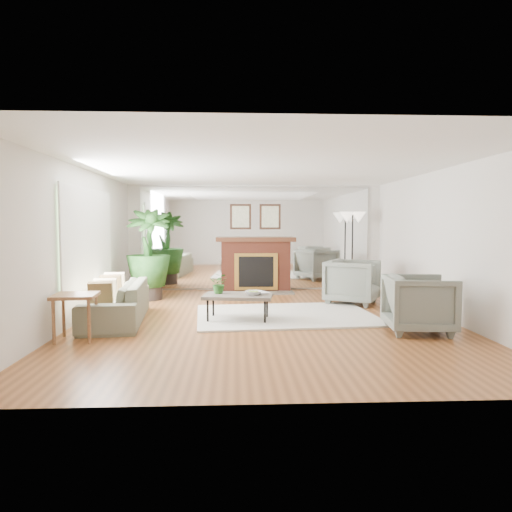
{
  "coord_description": "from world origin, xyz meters",
  "views": [
    {
      "loc": [
        -0.49,
        -7.38,
        1.57
      ],
      "look_at": [
        -0.12,
        0.6,
        1.02
      ],
      "focal_mm": 32.0,
      "sensor_mm": 36.0,
      "label": 1
    }
  ],
  "objects": [
    {
      "name": "ground",
      "position": [
        0.0,
        0.0,
        0.0
      ],
      "size": [
        7.0,
        7.0,
        0.0
      ],
      "primitive_type": "plane",
      "color": "brown",
      "rests_on": "ground"
    },
    {
      "name": "wall_left",
      "position": [
        -2.99,
        0.0,
        1.25
      ],
      "size": [
        0.02,
        7.0,
        2.5
      ],
      "primitive_type": "cube",
      "color": "silver",
      "rests_on": "ground"
    },
    {
      "name": "wall_right",
      "position": [
        2.99,
        0.0,
        1.25
      ],
      "size": [
        0.02,
        7.0,
        2.5
      ],
      "primitive_type": "cube",
      "color": "silver",
      "rests_on": "ground"
    },
    {
      "name": "wall_back",
      "position": [
        0.0,
        3.49,
        1.25
      ],
      "size": [
        6.0,
        0.02,
        2.5
      ],
      "primitive_type": "cube",
      "color": "silver",
      "rests_on": "ground"
    },
    {
      "name": "mirror_panel",
      "position": [
        0.0,
        3.47,
        1.25
      ],
      "size": [
        5.4,
        0.04,
        2.4
      ],
      "primitive_type": "cube",
      "color": "silver",
      "rests_on": "wall_back"
    },
    {
      "name": "window_panel",
      "position": [
        -2.96,
        0.4,
        1.35
      ],
      "size": [
        0.04,
        2.4,
        1.5
      ],
      "primitive_type": "cube",
      "color": "#B2E09E",
      "rests_on": "wall_left"
    },
    {
      "name": "fireplace",
      "position": [
        0.0,
        3.26,
        0.66
      ],
      "size": [
        1.85,
        0.83,
        2.05
      ],
      "color": "maroon",
      "rests_on": "ground"
    },
    {
      "name": "area_rug",
      "position": [
        0.37,
        0.32,
        0.02
      ],
      "size": [
        3.14,
        2.35,
        0.03
      ],
      "primitive_type": "cube",
      "rotation": [
        0.0,
        0.0,
        0.07
      ],
      "color": "white",
      "rests_on": "ground"
    },
    {
      "name": "coffee_table",
      "position": [
        -0.44,
        -0.05,
        0.4
      ],
      "size": [
        1.17,
        0.79,
        0.44
      ],
      "rotation": [
        0.0,
        0.0,
        -0.15
      ],
      "color": "#675D52",
      "rests_on": "ground"
    },
    {
      "name": "sofa",
      "position": [
        -2.41,
        0.01,
        0.32
      ],
      "size": [
        1.07,
        2.26,
        0.64
      ],
      "primitive_type": "imported",
      "rotation": [
        0.0,
        0.0,
        -1.47
      ],
      "color": "slate",
      "rests_on": "ground"
    },
    {
      "name": "armchair_back",
      "position": [
        1.83,
        1.46,
        0.44
      ],
      "size": [
        1.3,
        1.29,
        0.88
      ],
      "primitive_type": "imported",
      "rotation": [
        0.0,
        0.0,
        1.08
      ],
      "color": "slate",
      "rests_on": "ground"
    },
    {
      "name": "armchair_front",
      "position": [
        2.18,
        -0.94,
        0.42
      ],
      "size": [
        1.02,
        1.0,
        0.84
      ],
      "primitive_type": "imported",
      "rotation": [
        0.0,
        0.0,
        1.46
      ],
      "color": "slate",
      "rests_on": "ground"
    },
    {
      "name": "side_table",
      "position": [
        -2.65,
        -1.17,
        0.53
      ],
      "size": [
        0.6,
        0.6,
        0.63
      ],
      "rotation": [
        0.0,
        0.0,
        0.08
      ],
      "color": "#8C5E38",
      "rests_on": "ground"
    },
    {
      "name": "potted_ficus",
      "position": [
        -2.29,
        2.18,
        1.02
      ],
      "size": [
        1.04,
        1.04,
        1.9
      ],
      "color": "black",
      "rests_on": "ground"
    },
    {
      "name": "floor_lamp",
      "position": [
        2.25,
        3.1,
        1.59
      ],
      "size": [
        0.6,
        0.34,
        1.86
      ],
      "color": "black",
      "rests_on": "ground"
    },
    {
      "name": "tabletop_plant",
      "position": [
        -0.75,
        0.08,
        0.6
      ],
      "size": [
        0.35,
        0.32,
        0.33
      ],
      "primitive_type": "imported",
      "rotation": [
        0.0,
        0.0,
        -0.23
      ],
      "color": "#316B27",
      "rests_on": "coffee_table"
    },
    {
      "name": "fruit_bowl",
      "position": [
        -0.19,
        -0.12,
        0.47
      ],
      "size": [
        0.34,
        0.34,
        0.07
      ],
      "primitive_type": "imported",
      "rotation": [
        0.0,
        0.0,
        -0.32
      ],
      "color": "#8C5E38",
      "rests_on": "coffee_table"
    },
    {
      "name": "book",
      "position": [
        -0.13,
        0.03,
        0.45
      ],
      "size": [
        0.27,
        0.31,
        0.02
      ],
      "primitive_type": "imported",
      "rotation": [
        0.0,
        0.0,
        0.39
      ],
      "color": "#8C5E38",
      "rests_on": "coffee_table"
    }
  ]
}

